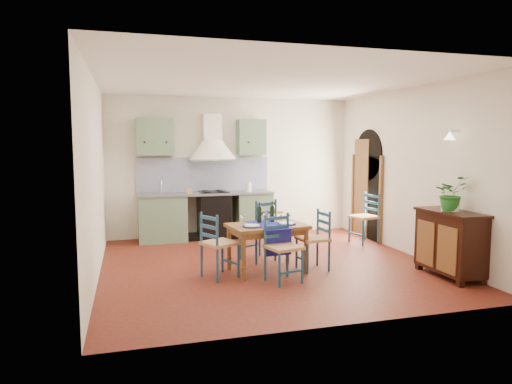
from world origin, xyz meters
TOP-DOWN VIEW (x-y plane):
  - floor at (0.00, 0.00)m, footprint 5.00×5.00m
  - back_wall at (-0.47, 2.29)m, footprint 5.00×0.96m
  - right_wall at (2.50, 0.28)m, footprint 0.26×5.00m
  - left_wall at (-2.50, 0.00)m, footprint 0.04×5.00m
  - ceiling at (0.00, 0.00)m, footprint 5.00×5.00m
  - dining_table at (-0.13, -0.38)m, footprint 1.17×0.90m
  - chair_near at (-0.08, -0.89)m, footprint 0.51×0.51m
  - chair_far at (-0.07, 0.27)m, footprint 0.61×0.61m
  - chair_left at (-0.88, -0.48)m, footprint 0.58×0.58m
  - chair_right at (0.58, -0.46)m, footprint 0.45×0.45m
  - chair_spare at (2.23, 1.01)m, footprint 0.53×0.53m
  - sideboard at (2.26, -1.31)m, footprint 0.50×1.05m
  - potted_plant at (2.26, -1.29)m, footprint 0.49×0.44m

SIDE VIEW (x-z plane):
  - floor at x=0.00m, z-range 0.00..0.00m
  - chair_right at x=0.58m, z-range 0.02..0.90m
  - chair_near at x=-0.08m, z-range 0.02..0.93m
  - chair_left at x=-0.88m, z-range 0.02..0.94m
  - chair_spare at x=2.23m, z-range 0.02..0.96m
  - sideboard at x=2.26m, z-range 0.04..0.98m
  - chair_far at x=-0.07m, z-range 0.02..1.01m
  - dining_table at x=-0.13m, z-range 0.11..1.12m
  - back_wall at x=-0.47m, z-range -0.35..2.45m
  - potted_plant at x=2.26m, z-range 0.94..1.42m
  - right_wall at x=2.50m, z-range -0.06..2.74m
  - left_wall at x=-2.50m, z-range 0.00..2.80m
  - ceiling at x=0.00m, z-range 2.80..2.81m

